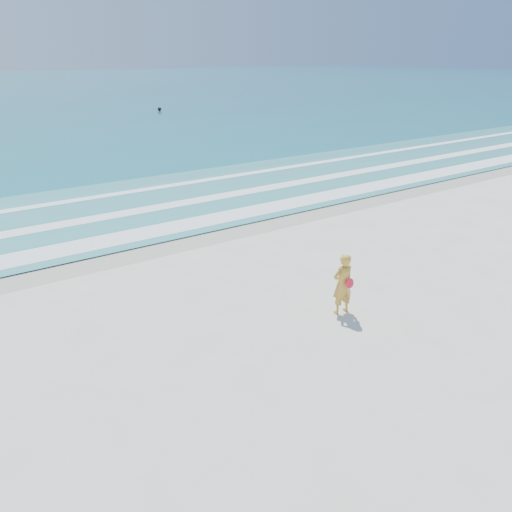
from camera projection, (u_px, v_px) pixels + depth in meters
ground at (355, 344)px, 12.11m from camera, size 400.00×400.00×0.00m
wet_sand at (185, 238)px, 18.95m from camera, size 400.00×2.40×0.00m
shallow at (134, 206)px, 22.74m from camera, size 400.00×10.00×0.01m
foam_near at (170, 228)px, 19.92m from camera, size 400.00×1.40×0.01m
foam_mid at (141, 210)px, 22.13m from camera, size 400.00×0.90×0.01m
foam_far at (115, 194)px, 24.64m from camera, size 400.00×0.60×0.01m
buoy at (159, 109)px, 59.05m from camera, size 0.45×0.45×0.45m
woman at (343, 284)px, 13.25m from camera, size 0.65×0.45×1.71m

